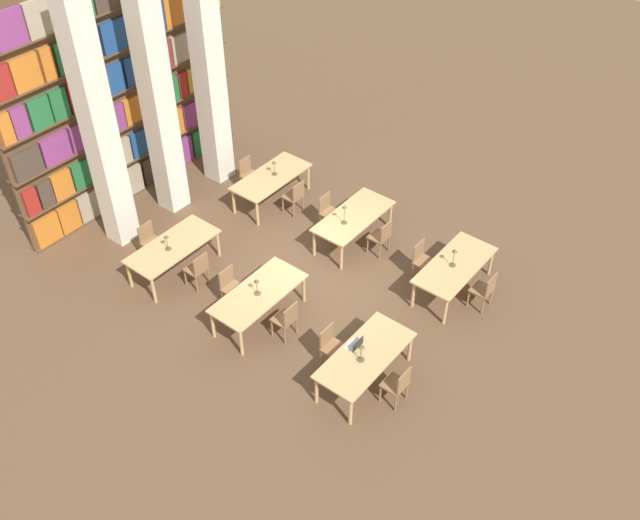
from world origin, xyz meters
TOP-DOWN VIEW (x-y plane):
  - ground_plane at (0.00, 0.00)m, footprint 40.00×40.00m
  - bookshelf_bank at (0.00, 5.52)m, footprint 6.46×0.35m
  - pillar_left at (-1.60, 4.35)m, footprint 0.56×0.56m
  - pillar_center at (0.00, 4.35)m, footprint 0.56×0.56m
  - pillar_right at (1.60, 4.35)m, footprint 0.56×0.56m
  - reading_table_0 at (-1.59, -2.58)m, footprint 2.06×0.93m
  - chair_0 at (-1.63, -3.32)m, footprint 0.42×0.40m
  - chair_1 at (-1.63, -1.83)m, footprint 0.42×0.40m
  - desk_lamp_0 at (-1.75, -2.58)m, footprint 0.14×0.14m
  - laptop at (-1.56, -2.31)m, footprint 0.32×0.22m
  - reading_table_1 at (1.58, -2.60)m, footprint 2.06×0.93m
  - chair_2 at (1.54, -3.35)m, footprint 0.42×0.40m
  - chair_3 at (1.54, -1.85)m, footprint 0.42×0.40m
  - desk_lamp_1 at (1.52, -2.57)m, footprint 0.14×0.14m
  - reading_table_2 at (-1.60, 0.05)m, footprint 2.06×0.93m
  - chair_4 at (-1.63, -0.70)m, footprint 0.42×0.40m
  - chair_5 at (-1.63, 0.80)m, footprint 0.42×0.40m
  - desk_lamp_2 at (-1.63, 0.04)m, footprint 0.14×0.14m
  - reading_table_3 at (1.60, 0.05)m, footprint 2.06×0.93m
  - chair_6 at (1.64, -0.70)m, footprint 0.42×0.40m
  - chair_7 at (1.64, 0.80)m, footprint 0.42×0.40m
  - desk_lamp_3 at (1.25, 0.06)m, footprint 0.14×0.14m
  - reading_table_4 at (-1.67, 2.48)m, footprint 2.06×0.93m
  - chair_8 at (-1.67, 1.73)m, footprint 0.42×0.40m
  - chair_9 at (-1.67, 3.22)m, footprint 0.42×0.40m
  - desk_lamp_4 at (-1.80, 2.45)m, footprint 0.14×0.14m
  - reading_table_5 at (1.61, 2.54)m, footprint 2.06×0.93m
  - chair_10 at (1.61, 1.79)m, footprint 0.42×0.40m
  - chair_11 at (1.61, 3.29)m, footprint 0.42×0.40m
  - desk_lamp_5 at (1.72, 2.52)m, footprint 0.14×0.14m

SIDE VIEW (x-z plane):
  - ground_plane at x=0.00m, z-range 0.00..0.00m
  - chair_0 at x=-1.63m, z-range 0.04..0.93m
  - chair_1 at x=-1.63m, z-range 0.04..0.93m
  - chair_2 at x=1.54m, z-range 0.04..0.93m
  - chair_3 at x=1.54m, z-range 0.04..0.93m
  - chair_4 at x=-1.63m, z-range 0.04..0.93m
  - chair_5 at x=-1.63m, z-range 0.04..0.93m
  - chair_6 at x=1.64m, z-range 0.04..0.93m
  - chair_7 at x=1.64m, z-range 0.04..0.93m
  - chair_8 at x=-1.67m, z-range 0.04..0.93m
  - chair_9 at x=-1.67m, z-range 0.04..0.93m
  - chair_10 at x=1.61m, z-range 0.04..0.93m
  - chair_11 at x=1.61m, z-range 0.04..0.93m
  - reading_table_0 at x=-1.59m, z-range 0.29..1.03m
  - reading_table_1 at x=1.58m, z-range 0.29..1.03m
  - reading_table_2 at x=-1.60m, z-range 0.29..1.03m
  - reading_table_3 at x=1.60m, z-range 0.29..1.03m
  - reading_table_4 at x=-1.67m, z-range 0.29..1.03m
  - reading_table_5 at x=1.61m, z-range 0.29..1.03m
  - laptop at x=-1.56m, z-range 0.67..0.88m
  - desk_lamp_4 at x=-1.80m, z-range 0.80..1.19m
  - desk_lamp_2 at x=-1.63m, z-range 0.80..1.19m
  - desk_lamp_5 at x=1.72m, z-range 0.80..1.20m
  - desk_lamp_0 at x=-1.75m, z-range 0.80..1.21m
  - desk_lamp_1 at x=1.52m, z-range 0.81..1.25m
  - desk_lamp_3 at x=1.25m, z-range 0.82..1.31m
  - bookshelf_bank at x=0.00m, z-range -0.07..5.43m
  - pillar_left at x=-1.60m, z-range 0.00..6.00m
  - pillar_center at x=0.00m, z-range 0.00..6.00m
  - pillar_right at x=1.60m, z-range 0.00..6.00m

